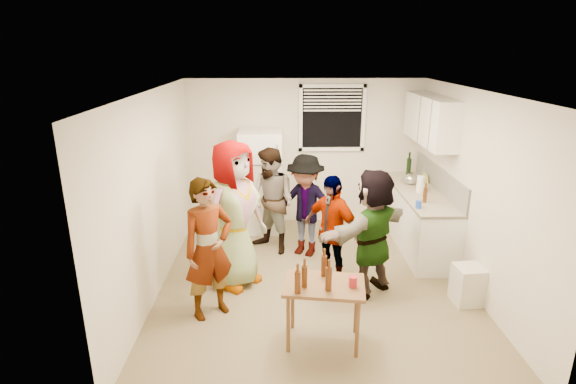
{
  "coord_description": "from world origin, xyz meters",
  "views": [
    {
      "loc": [
        -0.46,
        -5.33,
        2.99
      ],
      "look_at": [
        -0.33,
        0.35,
        1.15
      ],
      "focal_mm": 28.0,
      "sensor_mm": 36.0,
      "label": 1
    }
  ],
  "objects_px": {
    "refrigerator": "(261,181)",
    "kettle": "(410,184)",
    "guest_back_right": "(305,253)",
    "guest_back_left": "(272,250)",
    "guest_black": "(329,280)",
    "wine_bottle": "(408,176)",
    "red_cup": "(353,287)",
    "beer_bottle_table": "(328,290)",
    "beer_bottle_counter": "(424,202)",
    "trash_bin": "(468,284)",
    "guest_stripe": "(212,313)",
    "guest_grey": "(237,282)",
    "guest_orange": "(369,291)",
    "serving_table": "(323,341)",
    "blue_cup": "(418,208)"
  },
  "relations": [
    {
      "from": "refrigerator",
      "to": "kettle",
      "type": "xyz_separation_m",
      "value": [
        2.4,
        -0.41,
        0.05
      ]
    },
    {
      "from": "refrigerator",
      "to": "guest_back_right",
      "type": "bearing_deg",
      "value": -56.02
    },
    {
      "from": "guest_back_left",
      "to": "guest_black",
      "type": "relative_size",
      "value": 1.09
    },
    {
      "from": "wine_bottle",
      "to": "red_cup",
      "type": "distance_m",
      "value": 3.63
    },
    {
      "from": "kettle",
      "to": "beer_bottle_table",
      "type": "distance_m",
      "value": 3.31
    },
    {
      "from": "beer_bottle_counter",
      "to": "red_cup",
      "type": "distance_m",
      "value": 2.36
    },
    {
      "from": "trash_bin",
      "to": "guest_stripe",
      "type": "height_order",
      "value": "trash_bin"
    },
    {
      "from": "kettle",
      "to": "guest_black",
      "type": "distance_m",
      "value": 2.23
    },
    {
      "from": "refrigerator",
      "to": "guest_grey",
      "type": "distance_m",
      "value": 2.08
    },
    {
      "from": "guest_black",
      "to": "guest_stripe",
      "type": "bearing_deg",
      "value": -108.52
    },
    {
      "from": "beer_bottle_table",
      "to": "guest_orange",
      "type": "distance_m",
      "value": 1.5
    },
    {
      "from": "beer_bottle_counter",
      "to": "guest_stripe",
      "type": "xyz_separation_m",
      "value": [
        -2.85,
        -1.31,
        -0.9
      ]
    },
    {
      "from": "serving_table",
      "to": "guest_orange",
      "type": "relative_size",
      "value": 0.5
    },
    {
      "from": "guest_stripe",
      "to": "guest_back_left",
      "type": "distance_m",
      "value": 1.83
    },
    {
      "from": "serving_table",
      "to": "guest_black",
      "type": "distance_m",
      "value": 1.32
    },
    {
      "from": "beer_bottle_table",
      "to": "guest_stripe",
      "type": "bearing_deg",
      "value": 151.63
    },
    {
      "from": "beer_bottle_counter",
      "to": "beer_bottle_table",
      "type": "height_order",
      "value": "beer_bottle_counter"
    },
    {
      "from": "refrigerator",
      "to": "blue_cup",
      "type": "xyz_separation_m",
      "value": [
        2.19,
        -1.51,
        0.05
      ]
    },
    {
      "from": "guest_grey",
      "to": "guest_stripe",
      "type": "bearing_deg",
      "value": -158.25
    },
    {
      "from": "guest_back_left",
      "to": "guest_black",
      "type": "height_order",
      "value": "guest_back_left"
    },
    {
      "from": "guest_stripe",
      "to": "guest_orange",
      "type": "distance_m",
      "value": 2.0
    },
    {
      "from": "refrigerator",
      "to": "guest_black",
      "type": "bearing_deg",
      "value": -62.54
    },
    {
      "from": "wine_bottle",
      "to": "trash_bin",
      "type": "distance_m",
      "value": 2.61
    },
    {
      "from": "blue_cup",
      "to": "red_cup",
      "type": "bearing_deg",
      "value": -124.19
    },
    {
      "from": "beer_bottle_table",
      "to": "guest_black",
      "type": "bearing_deg",
      "value": 82.54
    },
    {
      "from": "wine_bottle",
      "to": "guest_grey",
      "type": "bearing_deg",
      "value": -144.63
    },
    {
      "from": "serving_table",
      "to": "beer_bottle_table",
      "type": "xyz_separation_m",
      "value": [
        0.03,
        -0.12,
        0.69
      ]
    },
    {
      "from": "refrigerator",
      "to": "guest_orange",
      "type": "xyz_separation_m",
      "value": [
        1.44,
        -2.13,
        -0.85
      ]
    },
    {
      "from": "guest_stripe",
      "to": "guest_orange",
      "type": "height_order",
      "value": "guest_orange"
    },
    {
      "from": "guest_grey",
      "to": "guest_stripe",
      "type": "xyz_separation_m",
      "value": [
        -0.23,
        -0.71,
        0.0
      ]
    },
    {
      "from": "beer_bottle_counter",
      "to": "serving_table",
      "type": "distance_m",
      "value": 2.63
    },
    {
      "from": "blue_cup",
      "to": "guest_stripe",
      "type": "height_order",
      "value": "blue_cup"
    },
    {
      "from": "beer_bottle_table",
      "to": "guest_stripe",
      "type": "distance_m",
      "value": 1.61
    },
    {
      "from": "guest_back_left",
      "to": "guest_black",
      "type": "xyz_separation_m",
      "value": [
        0.78,
        -0.96,
        0.0
      ]
    },
    {
      "from": "wine_bottle",
      "to": "serving_table",
      "type": "xyz_separation_m",
      "value": [
        -1.75,
        -3.26,
        -0.9
      ]
    },
    {
      "from": "wine_bottle",
      "to": "red_cup",
      "type": "height_order",
      "value": "wine_bottle"
    },
    {
      "from": "guest_black",
      "to": "kettle",
      "type": "bearing_deg",
      "value": 90.03
    },
    {
      "from": "refrigerator",
      "to": "red_cup",
      "type": "relative_size",
      "value": 15.2
    },
    {
      "from": "blue_cup",
      "to": "trash_bin",
      "type": "height_order",
      "value": "blue_cup"
    },
    {
      "from": "serving_table",
      "to": "guest_back_left",
      "type": "relative_size",
      "value": 0.51
    },
    {
      "from": "blue_cup",
      "to": "serving_table",
      "type": "height_order",
      "value": "blue_cup"
    },
    {
      "from": "trash_bin",
      "to": "guest_orange",
      "type": "bearing_deg",
      "value": 165.57
    },
    {
      "from": "trash_bin",
      "to": "beer_bottle_table",
      "type": "xyz_separation_m",
      "value": [
        -1.8,
        -0.85,
        0.44
      ]
    },
    {
      "from": "beer_bottle_counter",
      "to": "guest_grey",
      "type": "xyz_separation_m",
      "value": [
        -2.63,
        -0.6,
        -0.9
      ]
    },
    {
      "from": "guest_grey",
      "to": "guest_stripe",
      "type": "relative_size",
      "value": 1.16
    },
    {
      "from": "wine_bottle",
      "to": "trash_bin",
      "type": "bearing_deg",
      "value": -88.16
    },
    {
      "from": "beer_bottle_counter",
      "to": "guest_black",
      "type": "height_order",
      "value": "beer_bottle_counter"
    },
    {
      "from": "red_cup",
      "to": "beer_bottle_table",
      "type": "bearing_deg",
      "value": -166.69
    },
    {
      "from": "wine_bottle",
      "to": "serving_table",
      "type": "relative_size",
      "value": 0.37
    },
    {
      "from": "guest_stripe",
      "to": "guest_back_left",
      "type": "bearing_deg",
      "value": 31.94
    }
  ]
}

